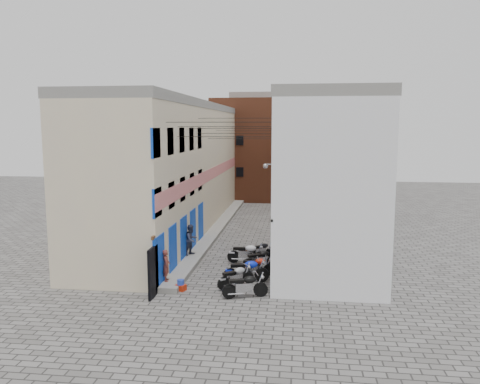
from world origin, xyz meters
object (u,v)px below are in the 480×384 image
at_px(motorcycle_b, 236,276).
at_px(person_b, 191,240).
at_px(motorcycle_a, 245,285).
at_px(motorcycle_g, 261,249).
at_px(water_jug_far, 181,285).
at_px(motorcycle_c, 246,269).
at_px(water_jug_near, 181,285).
at_px(red_crate, 181,288).
at_px(motorcycle_d, 256,265).
at_px(motorcycle_e, 260,258).
at_px(motorcycle_f, 247,252).
at_px(person_a, 166,265).

distance_m(motorcycle_b, person_b, 5.30).
height_order(motorcycle_a, person_b, person_b).
bearing_deg(motorcycle_g, motorcycle_b, -38.42).
bearing_deg(water_jug_far, motorcycle_c, 28.30).
bearing_deg(person_b, water_jug_near, -143.34).
height_order(motorcycle_b, red_crate, motorcycle_b).
relative_size(motorcycle_b, water_jug_far, 3.91).
bearing_deg(motorcycle_b, motorcycle_c, 112.68).
distance_m(motorcycle_b, motorcycle_d, 2.04).
bearing_deg(water_jug_far, motorcycle_b, 16.61).
height_order(motorcycle_e, motorcycle_g, motorcycle_e).
height_order(motorcycle_c, water_jug_far, motorcycle_c).
distance_m(motorcycle_c, motorcycle_f, 3.12).
bearing_deg(motorcycle_g, water_jug_far, -58.96).
xyz_separation_m(motorcycle_g, person_a, (-3.94, -5.17, 0.48)).
xyz_separation_m(person_a, red_crate, (0.80, -0.50, -0.85)).
relative_size(person_b, red_crate, 3.93).
relative_size(motorcycle_b, water_jug_near, 3.87).
bearing_deg(motorcycle_d, water_jug_far, -54.72).
distance_m(motorcycle_d, motorcycle_e, 1.06).
xyz_separation_m(motorcycle_c, motorcycle_e, (0.49, 2.16, -0.06)).
bearing_deg(motorcycle_e, person_a, -80.69).
distance_m(motorcycle_g, water_jug_far, 6.48).
xyz_separation_m(person_a, person_b, (0.13, 4.50, 0.12)).
bearing_deg(motorcycle_d, motorcycle_g, 176.48).
xyz_separation_m(motorcycle_a, motorcycle_f, (-0.51, 5.11, 0.03)).
relative_size(person_a, water_jug_near, 2.94).
distance_m(motorcycle_e, motorcycle_f, 1.25).
relative_size(motorcycle_f, person_a, 1.43).
bearing_deg(motorcycle_f, motorcycle_e, 41.35).
distance_m(motorcycle_c, person_a, 3.74).
relative_size(motorcycle_d, red_crate, 4.15).
relative_size(motorcycle_d, motorcycle_g, 1.03).
xyz_separation_m(person_b, water_jug_near, (0.67, -5.00, -0.85)).
bearing_deg(person_b, motorcycle_a, -117.55).
bearing_deg(motorcycle_d, motorcycle_b, -26.26).
height_order(person_a, person_b, person_b).
xyz_separation_m(motorcycle_d, motorcycle_g, (-0.03, 3.06, -0.01)).
bearing_deg(motorcycle_b, person_b, 174.51).
bearing_deg(motorcycle_c, motorcycle_g, 164.36).
bearing_deg(red_crate, motorcycle_e, 48.10).
bearing_deg(person_a, motorcycle_b, -100.35).
xyz_separation_m(motorcycle_b, person_a, (-3.20, -0.22, 0.42)).
xyz_separation_m(motorcycle_a, water_jug_far, (-2.97, 0.51, -0.33)).
height_order(motorcycle_a, motorcycle_f, motorcycle_f).
height_order(motorcycle_e, motorcycle_f, motorcycle_f).
xyz_separation_m(motorcycle_c, person_b, (-3.46, 3.50, 0.47)).
distance_m(motorcycle_c, red_crate, 3.21).
bearing_deg(red_crate, person_b, 97.63).
height_order(person_b, water_jug_far, person_b).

